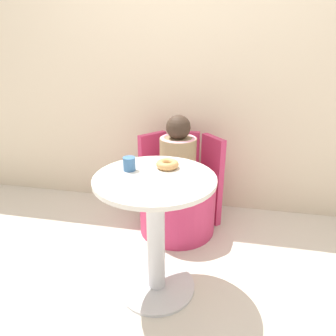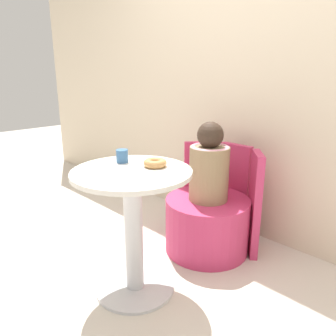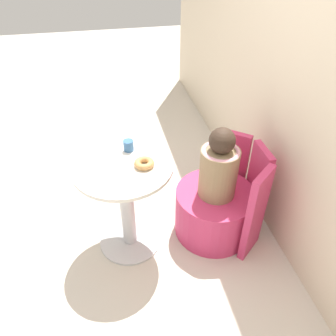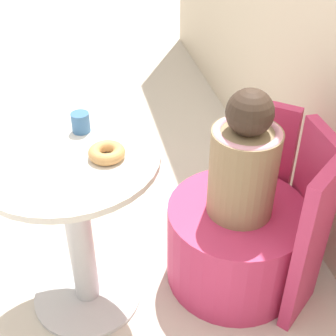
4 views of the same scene
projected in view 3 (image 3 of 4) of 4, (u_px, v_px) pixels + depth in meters
ground_plane at (131, 245)px, 2.49m from camera, size 12.00×12.00×0.00m
back_wall at (307, 82)px, 1.94m from camera, size 6.00×0.06×2.40m
round_table at (126, 195)px, 2.23m from camera, size 0.65×0.65×0.73m
tub_chair at (214, 211)px, 2.50m from camera, size 0.59×0.59×0.39m
booth_backrest at (247, 191)px, 2.44m from camera, size 0.69×0.25×0.72m
child_figure at (219, 167)px, 2.23m from camera, size 0.27×0.27×0.54m
donut at (144, 163)px, 2.05m from camera, size 0.13×0.13×0.04m
cup at (128, 145)px, 2.18m from camera, size 0.07×0.07×0.07m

